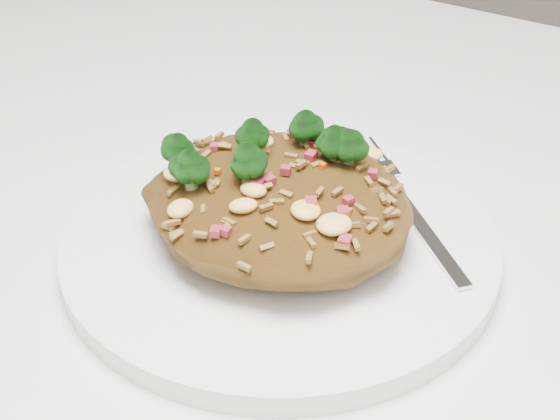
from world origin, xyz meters
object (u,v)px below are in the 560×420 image
object	(u,v)px
dining_table	(195,275)
fried_rice	(279,189)
fork	(410,211)
plate	(280,241)

from	to	relation	value
dining_table	fried_rice	bearing A→B (deg)	-20.27
fried_rice	fork	distance (m)	0.08
plate	fried_rice	size ratio (longest dim) A/B	1.62
fried_rice	fork	size ratio (longest dim) A/B	1.17
dining_table	fried_rice	distance (m)	0.17
dining_table	fork	xyz separation A→B (m)	(0.16, 0.02, 0.11)
dining_table	fork	world-z (taller)	fork
plate	fork	distance (m)	0.08
dining_table	plate	distance (m)	0.15
dining_table	fried_rice	size ratio (longest dim) A/B	7.74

